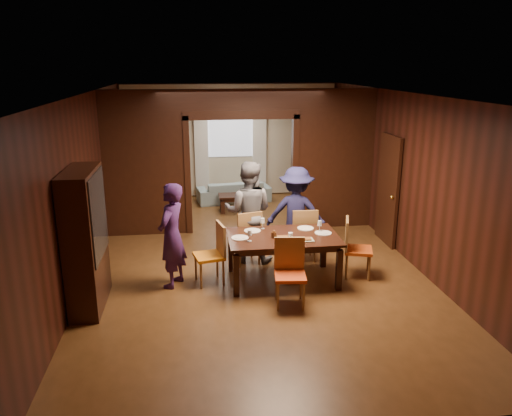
{
  "coord_description": "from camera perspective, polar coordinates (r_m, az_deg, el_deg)",
  "views": [
    {
      "loc": [
        -1.01,
        -8.34,
        3.39
      ],
      "look_at": [
        0.03,
        -0.4,
        1.05
      ],
      "focal_mm": 35.0,
      "sensor_mm": 36.0,
      "label": 1
    }
  ],
  "objects": [
    {
      "name": "wineglass_far",
      "position": [
        8.19,
        0.76,
        -1.77
      ],
      "size": [
        0.08,
        0.08,
        0.18
      ],
      "primitive_type": null,
      "color": "white",
      "rests_on": "dining_table"
    },
    {
      "name": "floor",
      "position": [
        9.06,
        -0.52,
        -5.69
      ],
      "size": [
        9.0,
        9.0,
        0.0
      ],
      "primitive_type": "plane",
      "color": "#523317",
      "rests_on": "ground"
    },
    {
      "name": "curtain_right",
      "position": [
        13.04,
        0.4,
        6.84
      ],
      "size": [
        0.35,
        0.06,
        2.4
      ],
      "primitive_type": "cube",
      "color": "white",
      "rests_on": "back_wall"
    },
    {
      "name": "tumbler",
      "position": [
        7.64,
        3.95,
        -3.33
      ],
      "size": [
        0.07,
        0.07,
        0.14
      ],
      "primitive_type": "cylinder",
      "color": "silver",
      "rests_on": "dining_table"
    },
    {
      "name": "coffee_table",
      "position": [
        11.8,
        -2.32,
        0.59
      ],
      "size": [
        0.8,
        0.5,
        0.4
      ],
      "primitive_type": "cube",
      "color": "black",
      "rests_on": "floor"
    },
    {
      "name": "plate_far_l",
      "position": [
        8.1,
        -0.42,
        -2.62
      ],
      "size": [
        0.27,
        0.27,
        0.01
      ],
      "primitive_type": "cylinder",
      "color": "silver",
      "rests_on": "dining_table"
    },
    {
      "name": "chair_left",
      "position": [
        7.93,
        -5.4,
        -5.28
      ],
      "size": [
        0.52,
        0.52,
        0.97
      ],
      "primitive_type": null,
      "rotation": [
        0.0,
        0.0,
        -1.35
      ],
      "color": "orange",
      "rests_on": "floor"
    },
    {
      "name": "plate_far_r",
      "position": [
        8.26,
        5.68,
        -2.31
      ],
      "size": [
        0.27,
        0.27,
        0.01
      ],
      "primitive_type": "cylinder",
      "color": "white",
      "rests_on": "dining_table"
    },
    {
      "name": "plate_near",
      "position": [
        7.55,
        3.37,
        -4.09
      ],
      "size": [
        0.27,
        0.27,
        0.01
      ],
      "primitive_type": "cylinder",
      "color": "silver",
      "rests_on": "dining_table"
    },
    {
      "name": "dining_table",
      "position": [
        8.03,
        3.08,
        -5.75
      ],
      "size": [
        1.75,
        1.09,
        0.76
      ],
      "primitive_type": "cube",
      "color": "black",
      "rests_on": "floor"
    },
    {
      "name": "wineglass_left",
      "position": [
        7.62,
        -0.73,
        -3.18
      ],
      "size": [
        0.08,
        0.08,
        0.18
      ],
      "primitive_type": null,
      "color": "white",
      "rests_on": "dining_table"
    },
    {
      "name": "plate_right",
      "position": [
        8.07,
        7.68,
        -2.84
      ],
      "size": [
        0.27,
        0.27,
        0.01
      ],
      "primitive_type": "cylinder",
      "color": "silver",
      "rests_on": "dining_table"
    },
    {
      "name": "person_grey",
      "position": [
        8.67,
        -0.88,
        -0.46
      ],
      "size": [
        1.02,
        0.89,
        1.79
      ],
      "primitive_type": "imported",
      "rotation": [
        0.0,
        0.0,
        2.87
      ],
      "color": "slate",
      "rests_on": "floor"
    },
    {
      "name": "chair_right",
      "position": [
        8.32,
        11.62,
        -4.51
      ],
      "size": [
        0.55,
        0.55,
        0.97
      ],
      "primitive_type": null,
      "rotation": [
        0.0,
        0.0,
        1.27
      ],
      "color": "#C44612",
      "rests_on": "floor"
    },
    {
      "name": "door_right",
      "position": [
        9.87,
        14.87,
        2.02
      ],
      "size": [
        0.06,
        0.9,
        2.1
      ],
      "primitive_type": "cube",
      "color": "black",
      "rests_on": "floor"
    },
    {
      "name": "platter_a",
      "position": [
        7.77,
        3.23,
        -3.38
      ],
      "size": [
        0.3,
        0.2,
        0.04
      ],
      "primitive_type": "cube",
      "color": "gray",
      "rests_on": "dining_table"
    },
    {
      "name": "chair_near",
      "position": [
        7.21,
        3.93,
        -7.51
      ],
      "size": [
        0.49,
        0.49,
        0.97
      ],
      "primitive_type": null,
      "rotation": [
        0.0,
        0.0,
        -0.11
      ],
      "color": "red",
      "rests_on": "floor"
    },
    {
      "name": "curtain_left",
      "position": [
        12.92,
        -6.25,
        6.66
      ],
      "size": [
        0.35,
        0.06,
        2.4
      ],
      "primitive_type": "cube",
      "color": "white",
      "rests_on": "back_wall"
    },
    {
      "name": "chair_far_l",
      "position": [
        8.69,
        -1.17,
        -3.25
      ],
      "size": [
        0.54,
        0.54,
        0.97
      ],
      "primitive_type": null,
      "rotation": [
        0.0,
        0.0,
        3.4
      ],
      "color": "#C35612",
      "rests_on": "floor"
    },
    {
      "name": "serving_bowl",
      "position": [
        7.99,
        4.04,
        -2.64
      ],
      "size": [
        0.35,
        0.35,
        0.09
      ],
      "primitive_type": "imported",
      "color": "black",
      "rests_on": "dining_table"
    },
    {
      "name": "hutch",
      "position": [
        7.4,
        -18.91,
        -3.46
      ],
      "size": [
        0.4,
        1.2,
        2.0
      ],
      "primitive_type": "cube",
      "color": "black",
      "rests_on": "floor"
    },
    {
      "name": "condiment_jar",
      "position": [
        7.79,
        2.05,
        -3.02
      ],
      "size": [
        0.08,
        0.08,
        0.11
      ],
      "primitive_type": null,
      "color": "#452510",
      "rests_on": "dining_table"
    },
    {
      "name": "wineglass_right",
      "position": [
        8.13,
        7.28,
        -2.06
      ],
      "size": [
        0.08,
        0.08,
        0.18
      ],
      "primitive_type": null,
      "color": "silver",
      "rests_on": "dining_table"
    },
    {
      "name": "window_far",
      "position": [
        12.93,
        -2.96,
        8.76
      ],
      "size": [
        1.2,
        0.03,
        1.3
      ],
      "primitive_type": "cube",
      "color": "silver",
      "rests_on": "back_wall"
    },
    {
      "name": "plate_left",
      "position": [
        7.78,
        -1.84,
        -3.42
      ],
      "size": [
        0.27,
        0.27,
        0.01
      ],
      "primitive_type": "cylinder",
      "color": "silver",
      "rests_on": "dining_table"
    },
    {
      "name": "ceiling",
      "position": [
        8.42,
        -0.57,
        12.95
      ],
      "size": [
        5.5,
        9.0,
        0.02
      ],
      "primitive_type": "cube",
      "color": "silver",
      "rests_on": "room_walls"
    },
    {
      "name": "person_navy",
      "position": [
        8.87,
        4.61,
        -0.56
      ],
      "size": [
        1.2,
        0.89,
        1.65
      ],
      "primitive_type": "imported",
      "rotation": [
        0.0,
        0.0,
        2.85
      ],
      "color": "#1A1A41",
      "rests_on": "floor"
    },
    {
      "name": "platter_b",
      "position": [
        7.71,
        5.48,
        -3.59
      ],
      "size": [
        0.3,
        0.2,
        0.04
      ],
      "primitive_type": "cube",
      "color": "gray",
      "rests_on": "dining_table"
    },
    {
      "name": "person_purple",
      "position": [
        7.8,
        -9.61,
        -3.13
      ],
      "size": [
        0.61,
        0.71,
        1.65
      ],
      "primitive_type": "imported",
      "rotation": [
        0.0,
        0.0,
        -2.0
      ],
      "color": "#381B50",
      "rests_on": "floor"
    },
    {
      "name": "sofa",
      "position": [
        12.63,
        -2.56,
        1.94
      ],
      "size": [
        1.89,
        0.94,
        0.53
      ],
      "primitive_type": "imported",
      "rotation": [
        0.0,
        0.0,
        3.27
      ],
      "color": "#90B0BC",
      "rests_on": "floor"
    },
    {
      "name": "chair_far_r",
      "position": [
        8.86,
        5.38,
        -2.92
      ],
      "size": [
        0.46,
        0.46,
        0.97
      ],
      "primitive_type": null,
      "rotation": [
        0.0,
        0.0,
        3.1
      ],
      "color": "#BF6712",
      "rests_on": "floor"
    },
    {
      "name": "room_walls",
      "position": [
        10.45,
        -1.8,
        5.89
      ],
      "size": [
        5.52,
        9.01,
        2.9
      ],
      "color": "black",
      "rests_on": "floor"
    }
  ]
}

